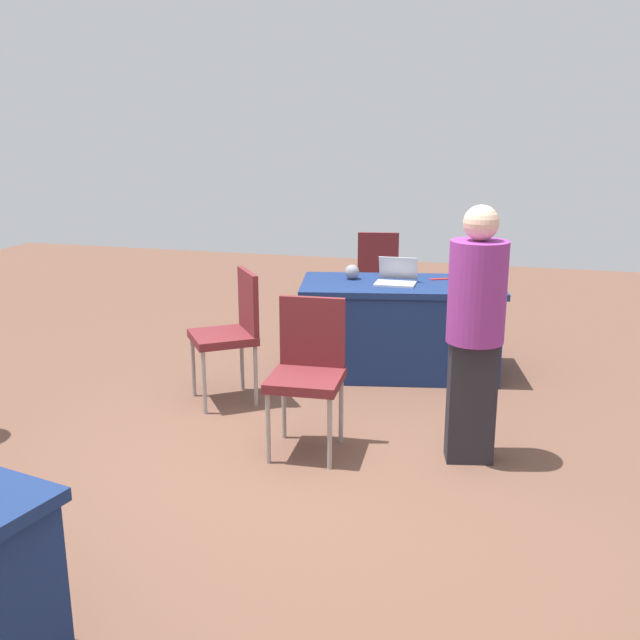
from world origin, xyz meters
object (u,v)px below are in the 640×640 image
Objects in this scene: table_foreground at (400,327)px; laptop_silver at (396,279)px; chair_aisle at (308,365)px; yarn_ball at (352,272)px; scissors_red at (441,279)px; chair_tucked_left at (378,269)px; person_attendee_standing at (475,324)px; chair_near_front at (232,327)px.

laptop_silver is (0.03, 0.05, 0.42)m from table_foreground.
yarn_ball is at bearing -89.80° from chair_aisle.
yarn_ball reaches higher than scissors_red.
chair_aisle is at bearing 94.12° from yarn_ball.
yarn_ball is at bearing -97.55° from chair_tucked_left.
scissors_red is at bearing -165.65° from yarn_ball.
table_foreground is 1.72m from chair_tucked_left.
person_attendee_standing is at bearing 74.72° from scissors_red.
chair_aisle reaches higher than chair_tucked_left.
scissors_red is at bearing -71.24° from chair_tucked_left.
person_attendee_standing is 4.82× the size of laptop_silver.
chair_tucked_left is at bearing 98.59° from person_attendee_standing.
chair_near_front is 1.25m from yarn_ball.
table_foreground is 1.12× the size of person_attendee_standing.
person_attendee_standing reaches higher than chair_aisle.
laptop_silver is at bearing -103.23° from chair_aisle.
chair_aisle is at bearing -97.26° from chair_tucked_left.
chair_aisle is at bearing 79.39° from laptop_silver.
person_attendee_standing is 1.67m from laptop_silver.
chair_near_front is 1.43m from laptop_silver.
chair_near_front is at bearing 40.96° from laptop_silver.
yarn_ball is (-0.10, 1.60, 0.28)m from chair_tucked_left.
laptop_silver reaches higher than yarn_ball.
laptop_silver is at bearing 103.75° from person_attendee_standing.
chair_aisle is (-0.22, 3.29, 0.02)m from chair_tucked_left.
yarn_ball reaches higher than table_foreground.
person_attendee_standing reaches higher than chair_tucked_left.
person_attendee_standing is (-1.22, 3.18, 0.33)m from chair_tucked_left.
chair_tucked_left is at bearing -75.22° from laptop_silver.
person_attendee_standing is at bearing -177.62° from chair_aisle.
person_attendee_standing reaches higher than table_foreground.
person_attendee_standing is at bearing 114.44° from table_foreground.
chair_tucked_left is 1.77m from laptop_silver.
person_attendee_standing is (-1.00, -0.11, 0.31)m from chair_aisle.
chair_near_front is 3.01× the size of laptop_silver.
person_attendee_standing is at bearing 114.86° from laptop_silver.
yarn_ball is 0.67× the size of scissors_red.
table_foreground is 1.85× the size of chair_tucked_left.
chair_aisle is 1.65m from laptop_silver.
yarn_ball is (0.12, -1.69, 0.27)m from chair_aisle.
chair_tucked_left is 0.60× the size of person_attendee_standing.
scissors_red is at bearing -111.52° from chair_aisle.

